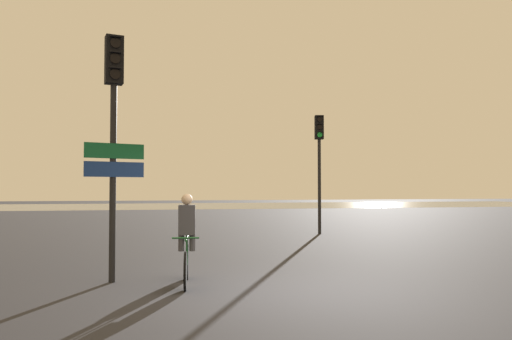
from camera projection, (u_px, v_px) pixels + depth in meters
ground_plane at (286, 294)px, 8.12m from camera, size 120.00×120.00×0.00m
water_strip at (178, 206)px, 47.06m from camera, size 80.00×16.00×0.01m
traffic_light_near_left at (114, 111)px, 9.24m from camera, size 0.37×0.39×4.56m
traffic_light_far_right at (319, 151)px, 18.73m from camera, size 0.35×0.37×4.45m
direction_sign_post at (114, 184)px, 9.18m from camera, size 1.04×0.41×2.60m
cyclist at (187, 238)px, 8.98m from camera, size 0.46×1.71×1.62m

